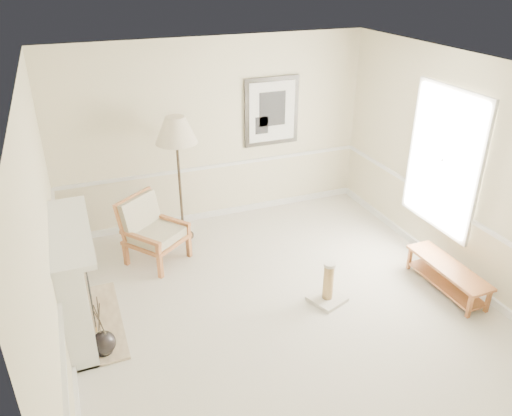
# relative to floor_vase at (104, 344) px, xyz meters

# --- Properties ---
(ground) EXTENTS (5.50, 5.50, 0.00)m
(ground) POSITION_rel_floor_vase_xyz_m (2.15, -0.04, -0.14)
(ground) COLOR silver
(ground) RESTS_ON ground
(room) EXTENTS (5.04, 5.54, 2.92)m
(room) POSITION_rel_floor_vase_xyz_m (2.29, 0.04, 1.72)
(room) COLOR beige
(room) RESTS_ON ground
(fireplace) EXTENTS (0.64, 1.64, 1.31)m
(fireplace) POSITION_rel_floor_vase_xyz_m (-0.19, 0.56, 0.50)
(fireplace) COLOR white
(fireplace) RESTS_ON ground
(floor_vase) EXTENTS (0.27, 0.27, 0.78)m
(floor_vase) POSITION_rel_floor_vase_xyz_m (0.00, 0.00, 0.00)
(floor_vase) COLOR black
(floor_vase) RESTS_ON ground
(armchair) EXTENTS (1.03, 1.03, 0.94)m
(armchair) POSITION_rel_floor_vase_xyz_m (0.87, 1.76, 0.36)
(armchair) COLOR #A55935
(armchair) RESTS_ON ground
(floor_lamp) EXTENTS (0.78, 0.78, 1.92)m
(floor_lamp) POSITION_rel_floor_vase_xyz_m (1.43, 2.21, 1.54)
(floor_lamp) COLOR black
(floor_lamp) RESTS_ON ground
(bench) EXTENTS (0.39, 1.26, 0.36)m
(bench) POSITION_rel_floor_vase_xyz_m (4.30, -0.38, 0.10)
(bench) COLOR #A55935
(bench) RESTS_ON ground
(scratching_post) EXTENTS (0.51, 0.51, 0.56)m
(scratching_post) POSITION_rel_floor_vase_xyz_m (2.73, -0.05, 0.03)
(scratching_post) COLOR beige
(scratching_post) RESTS_ON ground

